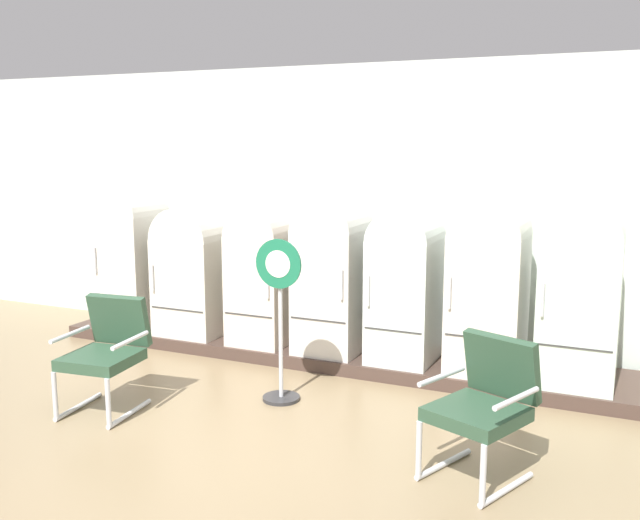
# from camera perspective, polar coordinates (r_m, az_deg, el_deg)

# --- Properties ---
(ground) EXTENTS (12.00, 10.00, 0.05)m
(ground) POSITION_cam_1_polar(r_m,az_deg,el_deg) (4.84, -14.25, -18.00)
(ground) COLOR #887253
(back_wall) EXTENTS (11.76, 0.12, 2.97)m
(back_wall) POSITION_cam_1_polar(r_m,az_deg,el_deg) (7.52, 2.84, 4.34)
(back_wall) COLOR silver
(back_wall) RESTS_ON ground
(display_plinth) EXTENTS (6.04, 0.95, 0.13)m
(display_plinth) POSITION_cam_1_polar(r_m,az_deg,el_deg) (7.23, 0.88, -7.50)
(display_plinth) COLOR #48362E
(display_plinth) RESTS_ON ground
(refrigerator_0) EXTENTS (0.59, 0.67, 1.55)m
(refrigerator_0) POSITION_cam_1_polar(r_m,az_deg,el_deg) (8.15, -14.92, 0.56)
(refrigerator_0) COLOR silver
(refrigerator_0) RESTS_ON display_plinth
(refrigerator_1) EXTENTS (0.69, 0.65, 1.38)m
(refrigerator_1) POSITION_cam_1_polar(r_m,az_deg,el_deg) (7.68, -10.21, -0.60)
(refrigerator_1) COLOR silver
(refrigerator_1) RESTS_ON display_plinth
(refrigerator_2) EXTENTS (0.59, 0.69, 1.41)m
(refrigerator_2) POSITION_cam_1_polar(r_m,az_deg,el_deg) (7.25, -4.56, -0.86)
(refrigerator_2) COLOR silver
(refrigerator_2) RESTS_ON display_plinth
(refrigerator_3) EXTENTS (0.62, 0.69, 1.53)m
(refrigerator_3) POSITION_cam_1_polar(r_m,az_deg,el_deg) (6.91, 0.97, -0.84)
(refrigerator_3) COLOR silver
(refrigerator_3) RESTS_ON display_plinth
(refrigerator_4) EXTENTS (0.59, 0.71, 1.46)m
(refrigerator_4) POSITION_cam_1_polar(r_m,az_deg,el_deg) (6.67, 6.89, -1.63)
(refrigerator_4) COLOR silver
(refrigerator_4) RESTS_ON display_plinth
(refrigerator_5) EXTENTS (0.64, 0.72, 1.56)m
(refrigerator_5) POSITION_cam_1_polar(r_m,az_deg,el_deg) (6.48, 13.45, -1.67)
(refrigerator_5) COLOR silver
(refrigerator_5) RESTS_ON display_plinth
(refrigerator_6) EXTENTS (0.64, 0.64, 1.58)m
(refrigerator_6) POSITION_cam_1_polar(r_m,az_deg,el_deg) (6.34, 20.28, -2.15)
(refrigerator_6) COLOR silver
(refrigerator_6) RESTS_ON display_plinth
(armchair_left) EXTENTS (0.65, 0.71, 0.93)m
(armchair_left) POSITION_cam_1_polar(r_m,az_deg,el_deg) (6.06, -16.83, -6.81)
(armchair_left) COLOR silver
(armchair_left) RESTS_ON ground
(armchair_right) EXTENTS (0.75, 0.80, 0.93)m
(armchair_right) POSITION_cam_1_polar(r_m,az_deg,el_deg) (4.82, 13.15, -10.98)
(armchair_right) COLOR silver
(armchair_right) RESTS_ON ground
(sign_stand) EXTENTS (0.42, 0.32, 1.40)m
(sign_stand) POSITION_cam_1_polar(r_m,az_deg,el_deg) (5.96, -3.26, -5.44)
(sign_stand) COLOR #2D2D30
(sign_stand) RESTS_ON ground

